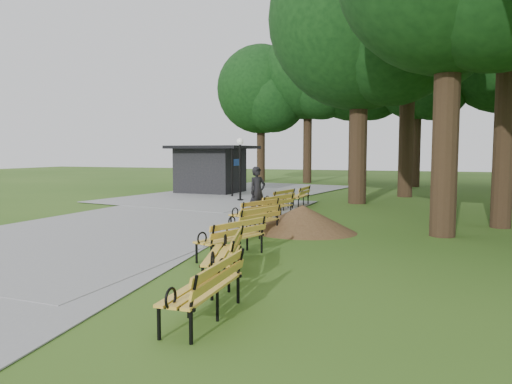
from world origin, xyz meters
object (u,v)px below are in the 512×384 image
(kiosk, at_px, (210,169))
(lawn_tree_4, at_px, (409,24))
(bench_0, at_px, (203,289))
(bench_4, at_px, (254,213))
(bench_7, at_px, (298,196))
(lamp_post, at_px, (240,156))
(bench_3, at_px, (253,222))
(person, at_px, (257,192))
(bench_2, at_px, (231,238))
(lawn_tree_2, at_px, (360,18))
(bench_5, at_px, (272,207))
(bench_6, at_px, (278,200))
(dirt_mound, at_px, (302,218))
(bench_1, at_px, (222,255))

(kiosk, xyz_separation_m, lawn_tree_4, (10.55, 1.26, 7.44))
(bench_0, xyz_separation_m, bench_4, (-2.03, 7.82, 0.00))
(bench_4, distance_m, bench_7, 5.78)
(kiosk, height_order, lawn_tree_4, lawn_tree_4)
(lamp_post, distance_m, bench_0, 15.75)
(bench_4, bearing_deg, bench_3, 39.72)
(person, xyz_separation_m, bench_4, (0.58, -1.94, -0.47))
(bench_2, xyz_separation_m, lawn_tree_2, (1.20, 12.07, 7.77))
(lamp_post, xyz_separation_m, bench_3, (3.78, -8.70, -1.72))
(bench_2, relative_size, bench_5, 1.00)
(kiosk, relative_size, bench_6, 2.25)
(lamp_post, relative_size, bench_3, 1.57)
(dirt_mound, relative_size, bench_2, 1.40)
(bench_1, bearing_deg, kiosk, -170.07)
(dirt_mound, relative_size, bench_1, 1.40)
(dirt_mound, height_order, bench_1, bench_1)
(lawn_tree_4, bearing_deg, bench_2, -101.07)
(bench_6, bearing_deg, lamp_post, -126.12)
(bench_5, xyz_separation_m, bench_6, (-0.45, 2.23, 0.00))
(bench_2, bearing_deg, bench_0, 36.66)
(dirt_mound, xyz_separation_m, lawn_tree_2, (0.53, 8.22, 7.82))
(dirt_mound, bearing_deg, bench_4, 169.24)
(dirt_mound, distance_m, bench_4, 1.64)
(kiosk, relative_size, bench_5, 2.25)
(bench_3, height_order, bench_7, same)
(bench_3, height_order, lawn_tree_4, lawn_tree_4)
(bench_3, bearing_deg, bench_0, 31.71)
(person, distance_m, bench_7, 3.90)
(bench_3, distance_m, lawn_tree_2, 12.49)
(dirt_mound, relative_size, lawn_tree_4, 0.22)
(bench_4, relative_size, lawn_tree_4, 0.16)
(bench_6, bearing_deg, bench_5, 22.27)
(bench_5, bearing_deg, dirt_mound, 56.66)
(bench_5, bearing_deg, bench_4, 17.70)
(person, height_order, bench_5, person)
(person, bearing_deg, bench_2, -132.29)
(lawn_tree_2, bearing_deg, bench_2, -95.70)
(bench_1, xyz_separation_m, bench_2, (-0.51, 1.62, 0.00))
(bench_5, bearing_deg, bench_2, 27.59)
(bench_2, distance_m, bench_3, 2.43)
(lamp_post, height_order, bench_7, lamp_post)
(bench_6, distance_m, lawn_tree_2, 9.08)
(dirt_mound, relative_size, lawn_tree_2, 0.22)
(kiosk, bearing_deg, bench_0, -62.54)
(kiosk, distance_m, bench_3, 14.32)
(bench_6, height_order, lawn_tree_4, lawn_tree_4)
(lamp_post, bearing_deg, dirt_mound, -56.52)
(bench_5, bearing_deg, bench_1, 29.56)
(lawn_tree_2, bearing_deg, bench_0, -90.38)
(person, xyz_separation_m, lawn_tree_4, (4.65, 10.00, 7.87))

